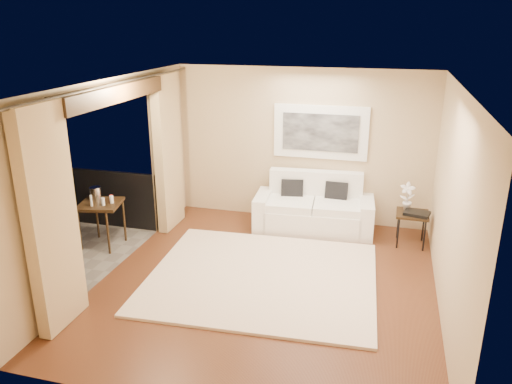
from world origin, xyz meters
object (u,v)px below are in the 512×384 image
(orchid, at_px, (407,196))
(ice_bucket, at_px, (96,193))
(side_table, at_px, (412,216))
(balcony_chair_far, at_px, (45,213))
(bistro_table, at_px, (100,208))
(balcony_chair_near, at_px, (60,227))
(sofa, at_px, (314,210))

(orchid, xyz_separation_m, ice_bucket, (-4.81, -1.32, 0.06))
(side_table, height_order, orchid, orchid)
(balcony_chair_far, bearing_deg, bistro_table, -152.43)
(bistro_table, xyz_separation_m, balcony_chair_near, (-0.25, -0.69, -0.07))
(bistro_table, height_order, balcony_chair_far, balcony_chair_far)
(side_table, height_order, ice_bucket, ice_bucket)
(orchid, xyz_separation_m, balcony_chair_far, (-5.39, -1.84, -0.15))
(balcony_chair_far, distance_m, balcony_chair_near, 0.58)
(bistro_table, distance_m, ice_bucket, 0.28)
(side_table, bearing_deg, sofa, 170.64)
(sofa, distance_m, ice_bucket, 3.64)
(side_table, bearing_deg, ice_bucket, -166.44)
(sofa, distance_m, bistro_table, 3.54)
(sofa, height_order, orchid, orchid)
(side_table, height_order, bistro_table, bistro_table)
(orchid, height_order, balcony_chair_near, orchid)
(side_table, xyz_separation_m, ice_bucket, (-4.91, -1.18, 0.34))
(side_table, distance_m, balcony_chair_near, 5.39)
(sofa, height_order, side_table, sofa)
(bistro_table, bearing_deg, side_table, 15.56)
(sofa, distance_m, balcony_chair_near, 4.09)
(side_table, height_order, balcony_chair_near, balcony_chair_near)
(balcony_chair_near, bearing_deg, side_table, 12.57)
(bistro_table, distance_m, balcony_chair_near, 0.73)
(side_table, distance_m, balcony_chair_far, 5.75)
(orchid, bearing_deg, bistro_table, -162.59)
(sofa, height_order, balcony_chair_far, balcony_chair_far)
(balcony_chair_far, relative_size, ice_bucket, 5.28)
(bistro_table, distance_m, balcony_chair_far, 0.83)
(sofa, relative_size, bistro_table, 2.79)
(balcony_chair_far, height_order, ice_bucket, balcony_chair_far)
(balcony_chair_far, distance_m, ice_bucket, 0.81)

